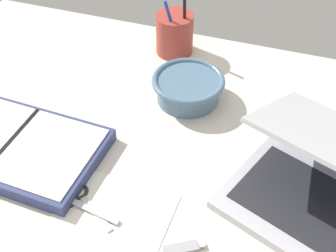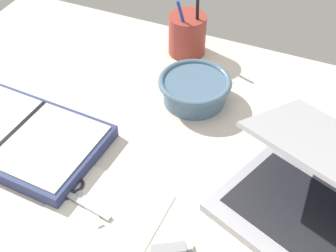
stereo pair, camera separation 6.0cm
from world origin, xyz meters
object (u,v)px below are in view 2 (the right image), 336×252
object	(u,v)px
laptop	(326,201)
scissors	(74,193)
pen_cup	(187,34)
planner	(17,135)
bowl	(195,89)

from	to	relation	value
laptop	scissors	xyz separation A→B (cm)	(-43.77, -13.12, -4.70)
pen_cup	planner	world-z (taller)	pen_cup
laptop	planner	bearing A→B (deg)	-153.56
laptop	bowl	world-z (taller)	laptop
scissors	laptop	bearing A→B (deg)	38.30
bowl	planner	size ratio (longest dim) A/B	0.44
pen_cup	scissors	distance (cm)	52.23
planner	scissors	world-z (taller)	planner
laptop	scissors	bearing A→B (deg)	-142.06
pen_cup	planner	distance (cm)	49.16
planner	scissors	xyz separation A→B (cm)	(18.43, -7.47, -1.22)
planner	scissors	size ratio (longest dim) A/B	2.86
laptop	pen_cup	size ratio (longest dim) A/B	2.57
pen_cup	planner	size ratio (longest dim) A/B	0.43
bowl	pen_cup	size ratio (longest dim) A/B	1.02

